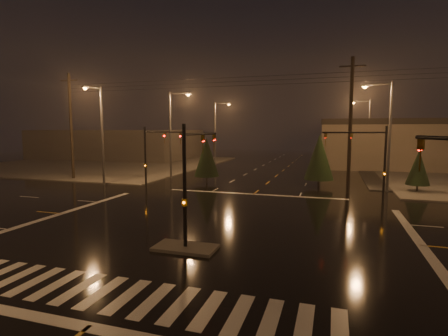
{
  "coord_description": "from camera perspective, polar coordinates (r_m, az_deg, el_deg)",
  "views": [
    {
      "loc": [
        6.65,
        -18.97,
        5.74
      ],
      "look_at": [
        -0.75,
        4.6,
        3.0
      ],
      "focal_mm": 28.0,
      "sensor_mm": 36.0,
      "label": 1
    }
  ],
  "objects": [
    {
      "name": "crosswalk",
      "position": [
        13.29,
        -15.56,
        -19.49
      ],
      "size": [
        15.0,
        2.6,
        0.01
      ],
      "primitive_type": "cube",
      "color": "beige",
      "rests_on": "ground"
    },
    {
      "name": "stop_bar_near",
      "position": [
        11.86,
        -21.27,
        -23.05
      ],
      "size": [
        16.0,
        0.5,
        0.01
      ],
      "primitive_type": "cube",
      "color": "beige",
      "rests_on": "ground"
    },
    {
      "name": "signal_mast_nw",
      "position": [
        33.34,
        -11.58,
        2.85
      ],
      "size": [
        4.84,
        1.86,
        6.0
      ],
      "color": "black",
      "rests_on": "ground"
    },
    {
      "name": "conifer_4",
      "position": [
        36.35,
        15.29,
        1.75
      ],
      "size": [
        2.92,
        2.92,
        5.26
      ],
      "color": "black",
      "rests_on": "ground"
    },
    {
      "name": "utility_pole_0",
      "position": [
        43.68,
        -23.7,
        6.32
      ],
      "size": [
        2.2,
        0.32,
        12.0
      ],
      "color": "black",
      "rests_on": "ground"
    },
    {
      "name": "conifer_0",
      "position": [
        36.28,
        29.15,
        0.09
      ],
      "size": [
        2.05,
        2.05,
        3.91
      ],
      "color": "black",
      "rests_on": "ground"
    },
    {
      "name": "streetlight_2",
      "position": [
        55.89,
        -1.17,
        6.4
      ],
      "size": [
        2.77,
        0.32,
        10.0
      ],
      "color": "#38383A",
      "rests_on": "ground"
    },
    {
      "name": "streetlight_4",
      "position": [
        55.15,
        22.29,
        5.93
      ],
      "size": [
        2.77,
        0.32,
        10.0
      ],
      "color": "#38383A",
      "rests_on": "ground"
    },
    {
      "name": "utility_pole_1",
      "position": [
        33.0,
        19.92,
        6.63
      ],
      "size": [
        2.2,
        0.32,
        12.0
      ],
      "color": "black",
      "rests_on": "ground"
    },
    {
      "name": "streetlight_1",
      "position": [
        41.05,
        -8.36,
        6.35
      ],
      "size": [
        2.77,
        0.32,
        10.0
      ],
      "color": "#38383A",
      "rests_on": "ground"
    },
    {
      "name": "sidewalk_nw",
      "position": [
        61.43,
        -19.28,
        0.67
      ],
      "size": [
        36.0,
        36.0,
        0.12
      ],
      "primitive_type": "cube",
      "color": "#4C4943",
      "rests_on": "ground"
    },
    {
      "name": "streetlight_3",
      "position": [
        35.26,
        24.97,
        5.85
      ],
      "size": [
        2.77,
        0.32,
        10.0
      ],
      "color": "#38383A",
      "rests_on": "ground"
    },
    {
      "name": "commercial_block",
      "position": [
        73.9,
        -16.92,
        3.78
      ],
      "size": [
        30.0,
        18.0,
        5.6
      ],
      "primitive_type": "cube",
      "color": "#3C3734",
      "rests_on": "ground"
    },
    {
      "name": "streetlight_5",
      "position": [
        37.71,
        -19.58,
        6.06
      ],
      "size": [
        0.32,
        2.77,
        10.0
      ],
      "color": "#38383A",
      "rests_on": "ground"
    },
    {
      "name": "conifer_3",
      "position": [
        37.58,
        -2.86,
        1.82
      ],
      "size": [
        2.67,
        2.67,
        4.88
      ],
      "color": "black",
      "rests_on": "ground"
    },
    {
      "name": "median_island",
      "position": [
        17.33,
        -6.32,
        -12.79
      ],
      "size": [
        3.0,
        1.6,
        0.15
      ],
      "primitive_type": "cube",
      "color": "#4C4943",
      "rests_on": "ground"
    },
    {
      "name": "signal_mast_median",
      "position": [
        17.35,
        -5.23,
        -0.28
      ],
      "size": [
        0.25,
        4.59,
        6.0
      ],
      "color": "black",
      "rests_on": "ground"
    },
    {
      "name": "ground",
      "position": [
        20.91,
        -1.84,
        -9.61
      ],
      "size": [
        140.0,
        140.0,
        0.0
      ],
      "primitive_type": "plane",
      "color": "black",
      "rests_on": "ground"
    },
    {
      "name": "stop_bar_far",
      "position": [
        31.23,
        4.86,
        -4.27
      ],
      "size": [
        16.0,
        0.5,
        0.01
      ],
      "primitive_type": "cube",
      "color": "beige",
      "rests_on": "ground"
    },
    {
      "name": "signal_mast_ne",
      "position": [
        29.31,
        22.99,
        2.02
      ],
      "size": [
        4.84,
        1.86,
        6.0
      ],
      "color": "black",
      "rests_on": "ground"
    }
  ]
}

